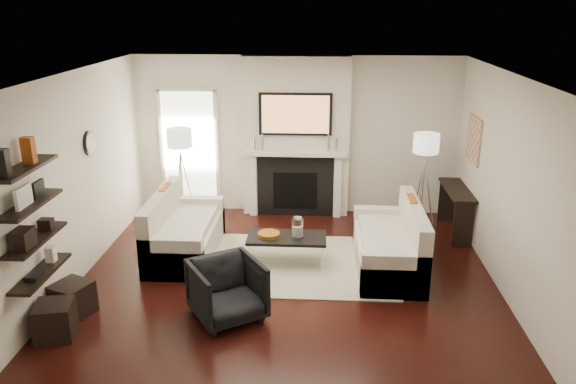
# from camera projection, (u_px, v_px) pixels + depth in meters

# --- Properties ---
(room_envelope) EXTENTS (6.00, 6.00, 6.00)m
(room_envelope) POSITION_uv_depth(u_px,v_px,m) (285.00, 192.00, 6.74)
(room_envelope) COLOR black
(room_envelope) RESTS_ON ground
(chimney_breast) EXTENTS (1.80, 0.25, 2.70)m
(chimney_breast) POSITION_uv_depth(u_px,v_px,m) (296.00, 138.00, 9.46)
(chimney_breast) COLOR silver
(chimney_breast) RESTS_ON floor
(fireplace_surround) EXTENTS (1.30, 0.02, 1.04)m
(fireplace_surround) POSITION_uv_depth(u_px,v_px,m) (295.00, 187.00, 9.60)
(fireplace_surround) COLOR black
(fireplace_surround) RESTS_ON floor
(firebox) EXTENTS (0.75, 0.02, 0.65)m
(firebox) POSITION_uv_depth(u_px,v_px,m) (295.00, 191.00, 9.61)
(firebox) COLOR black
(firebox) RESTS_ON floor
(mantel_pilaster_l) EXTENTS (0.12, 0.08, 1.10)m
(mantel_pilaster_l) POSITION_uv_depth(u_px,v_px,m) (253.00, 185.00, 9.60)
(mantel_pilaster_l) COLOR white
(mantel_pilaster_l) RESTS_ON floor
(mantel_pilaster_r) EXTENTS (0.12, 0.08, 1.10)m
(mantel_pilaster_r) POSITION_uv_depth(u_px,v_px,m) (337.00, 186.00, 9.52)
(mantel_pilaster_r) COLOR white
(mantel_pilaster_r) RESTS_ON floor
(mantel_shelf) EXTENTS (1.70, 0.18, 0.07)m
(mantel_shelf) POSITION_uv_depth(u_px,v_px,m) (295.00, 154.00, 9.36)
(mantel_shelf) COLOR white
(mantel_shelf) RESTS_ON chimney_breast
(tv_body) EXTENTS (1.20, 0.06, 0.70)m
(tv_body) POSITION_uv_depth(u_px,v_px,m) (295.00, 114.00, 9.17)
(tv_body) COLOR black
(tv_body) RESTS_ON chimney_breast
(tv_screen) EXTENTS (1.10, 0.00, 0.62)m
(tv_screen) POSITION_uv_depth(u_px,v_px,m) (295.00, 115.00, 9.14)
(tv_screen) COLOR #BF723F
(tv_screen) RESTS_ON tv_body
(candlestick_l_tall) EXTENTS (0.04, 0.04, 0.30)m
(candlestick_l_tall) POSITION_uv_depth(u_px,v_px,m) (262.00, 142.00, 9.34)
(candlestick_l_tall) COLOR silver
(candlestick_l_tall) RESTS_ON mantel_shelf
(candlestick_l_short) EXTENTS (0.04, 0.04, 0.24)m
(candlestick_l_short) POSITION_uv_depth(u_px,v_px,m) (255.00, 144.00, 9.35)
(candlestick_l_short) COLOR silver
(candlestick_l_short) RESTS_ON mantel_shelf
(candlestick_r_tall) EXTENTS (0.04, 0.04, 0.30)m
(candlestick_r_tall) POSITION_uv_depth(u_px,v_px,m) (328.00, 143.00, 9.28)
(candlestick_r_tall) COLOR silver
(candlestick_r_tall) RESTS_ON mantel_shelf
(candlestick_r_short) EXTENTS (0.04, 0.04, 0.24)m
(candlestick_r_short) POSITION_uv_depth(u_px,v_px,m) (336.00, 145.00, 9.28)
(candlestick_r_short) COLOR silver
(candlestick_r_short) RESTS_ON mantel_shelf
(hallway_panel) EXTENTS (0.90, 0.02, 2.10)m
(hallway_panel) POSITION_uv_depth(u_px,v_px,m) (190.00, 152.00, 9.76)
(hallway_panel) COLOR white
(hallway_panel) RESTS_ON floor
(door_trim_l) EXTENTS (0.06, 0.06, 2.16)m
(door_trim_l) POSITION_uv_depth(u_px,v_px,m) (162.00, 152.00, 9.76)
(door_trim_l) COLOR white
(door_trim_l) RESTS_ON floor
(door_trim_r) EXTENTS (0.06, 0.06, 2.16)m
(door_trim_r) POSITION_uv_depth(u_px,v_px,m) (217.00, 152.00, 9.71)
(door_trim_r) COLOR white
(door_trim_r) RESTS_ON floor
(door_trim_top) EXTENTS (1.02, 0.06, 0.06)m
(door_trim_top) POSITION_uv_depth(u_px,v_px,m) (186.00, 89.00, 9.39)
(door_trim_top) COLOR white
(door_trim_top) RESTS_ON wall_back
(rug) EXTENTS (2.60, 2.00, 0.01)m
(rug) POSITION_uv_depth(u_px,v_px,m) (301.00, 264.00, 7.93)
(rug) COLOR #B5AF94
(rug) RESTS_ON floor
(loveseat_left_base) EXTENTS (0.85, 1.80, 0.42)m
(loveseat_left_base) POSITION_uv_depth(u_px,v_px,m) (186.00, 240.00, 8.20)
(loveseat_left_base) COLOR beige
(loveseat_left_base) RESTS_ON floor
(loveseat_left_back) EXTENTS (0.18, 1.80, 0.80)m
(loveseat_left_back) POSITION_uv_depth(u_px,v_px,m) (162.00, 220.00, 8.12)
(loveseat_left_back) COLOR beige
(loveseat_left_back) RESTS_ON floor
(loveseat_left_arm_n) EXTENTS (0.85, 0.18, 0.60)m
(loveseat_left_arm_n) POSITION_uv_depth(u_px,v_px,m) (171.00, 259.00, 7.41)
(loveseat_left_arm_n) COLOR beige
(loveseat_left_arm_n) RESTS_ON floor
(loveseat_left_arm_s) EXTENTS (0.85, 0.18, 0.60)m
(loveseat_left_arm_s) POSITION_uv_depth(u_px,v_px,m) (197.00, 215.00, 8.94)
(loveseat_left_arm_s) COLOR beige
(loveseat_left_arm_s) RESTS_ON floor
(loveseat_left_cushion) EXTENTS (0.63, 1.44, 0.10)m
(loveseat_left_cushion) POSITION_uv_depth(u_px,v_px,m) (188.00, 224.00, 8.12)
(loveseat_left_cushion) COLOR beige
(loveseat_left_cushion) RESTS_ON loveseat_left_base
(pillow_left_orange) EXTENTS (0.10, 0.42, 0.42)m
(pillow_left_orange) POSITION_uv_depth(u_px,v_px,m) (166.00, 200.00, 8.34)
(pillow_left_orange) COLOR #A94A14
(pillow_left_orange) RESTS_ON loveseat_left_cushion
(pillow_left_charcoal) EXTENTS (0.10, 0.40, 0.40)m
(pillow_left_charcoal) POSITION_uv_depth(u_px,v_px,m) (155.00, 215.00, 7.78)
(pillow_left_charcoal) COLOR black
(pillow_left_charcoal) RESTS_ON loveseat_left_cushion
(loveseat_right_base) EXTENTS (0.85, 1.80, 0.42)m
(loveseat_right_base) POSITION_uv_depth(u_px,v_px,m) (387.00, 254.00, 7.75)
(loveseat_right_base) COLOR beige
(loveseat_right_base) RESTS_ON floor
(loveseat_right_back) EXTENTS (0.18, 1.80, 0.80)m
(loveseat_right_back) POSITION_uv_depth(u_px,v_px,m) (413.00, 234.00, 7.63)
(loveseat_right_back) COLOR beige
(loveseat_right_back) RESTS_ON floor
(loveseat_right_arm_n) EXTENTS (0.85, 0.18, 0.60)m
(loveseat_right_arm_n) POSITION_uv_depth(u_px,v_px,m) (395.00, 276.00, 6.96)
(loveseat_right_arm_n) COLOR beige
(loveseat_right_arm_n) RESTS_ON floor
(loveseat_right_arm_s) EXTENTS (0.85, 0.18, 0.60)m
(loveseat_right_arm_s) POSITION_uv_depth(u_px,v_px,m) (382.00, 226.00, 8.49)
(loveseat_right_arm_s) COLOR beige
(loveseat_right_arm_s) RESTS_ON floor
(loveseat_right_cushion) EXTENTS (0.63, 1.44, 0.10)m
(loveseat_right_cushion) POSITION_uv_depth(u_px,v_px,m) (385.00, 237.00, 7.67)
(loveseat_right_cushion) COLOR beige
(loveseat_right_cushion) RESTS_ON loveseat_right_base
(pillow_right_orange) EXTENTS (0.10, 0.42, 0.42)m
(pillow_right_orange) POSITION_uv_depth(u_px,v_px,m) (411.00, 212.00, 7.85)
(pillow_right_orange) COLOR #A94A14
(pillow_right_orange) RESTS_ON loveseat_right_cushion
(pillow_right_charcoal) EXTENTS (0.10, 0.40, 0.40)m
(pillow_right_charcoal) POSITION_uv_depth(u_px,v_px,m) (418.00, 229.00, 7.29)
(pillow_right_charcoal) COLOR black
(pillow_right_charcoal) RESTS_ON loveseat_right_cushion
(coffee_table) EXTENTS (1.10, 0.55, 0.04)m
(coffee_table) POSITION_uv_depth(u_px,v_px,m) (287.00, 238.00, 7.82)
(coffee_table) COLOR black
(coffee_table) RESTS_ON floor
(coffee_leg_nw) EXTENTS (0.02, 0.02, 0.38)m
(coffee_leg_nw) POSITION_uv_depth(u_px,v_px,m) (250.00, 257.00, 7.71)
(coffee_leg_nw) COLOR silver
(coffee_leg_nw) RESTS_ON floor
(coffee_leg_ne) EXTENTS (0.02, 0.02, 0.38)m
(coffee_leg_ne) POSITION_uv_depth(u_px,v_px,m) (322.00, 259.00, 7.66)
(coffee_leg_ne) COLOR silver
(coffee_leg_ne) RESTS_ON floor
(coffee_leg_sw) EXTENTS (0.02, 0.02, 0.38)m
(coffee_leg_sw) POSITION_uv_depth(u_px,v_px,m) (253.00, 244.00, 8.13)
(coffee_leg_sw) COLOR silver
(coffee_leg_sw) RESTS_ON floor
(coffee_leg_se) EXTENTS (0.02, 0.02, 0.38)m
(coffee_leg_se) POSITION_uv_depth(u_px,v_px,m) (322.00, 246.00, 8.07)
(coffee_leg_se) COLOR silver
(coffee_leg_se) RESTS_ON floor
(hurricane_glass) EXTENTS (0.16, 0.16, 0.28)m
(hurricane_glass) POSITION_uv_depth(u_px,v_px,m) (298.00, 227.00, 7.76)
(hurricane_glass) COLOR white
(hurricane_glass) RESTS_ON coffee_table
(hurricane_candle) EXTENTS (0.11, 0.11, 0.16)m
(hurricane_candle) POSITION_uv_depth(u_px,v_px,m) (298.00, 232.00, 7.78)
(hurricane_candle) COLOR white
(hurricane_candle) RESTS_ON coffee_table
(copper_bowl) EXTENTS (0.31, 0.31, 0.05)m
(copper_bowl) POSITION_uv_depth(u_px,v_px,m) (269.00, 234.00, 7.82)
(copper_bowl) COLOR #BD7D1F
(copper_bowl) RESTS_ON coffee_table
(armchair) EXTENTS (1.02, 1.00, 0.78)m
(armchair) POSITION_uv_depth(u_px,v_px,m) (227.00, 288.00, 6.48)
(armchair) COLOR black
(armchair) RESTS_ON floor
(lamp_left_post) EXTENTS (0.02, 0.02, 1.20)m
(lamp_left_post) POSITION_uv_depth(u_px,v_px,m) (183.00, 188.00, 9.28)
(lamp_left_post) COLOR silver
(lamp_left_post) RESTS_ON floor
(lamp_left_shade) EXTENTS (0.40, 0.40, 0.30)m
(lamp_left_shade) POSITION_uv_depth(u_px,v_px,m) (179.00, 138.00, 9.00)
(lamp_left_shade) COLOR white
(lamp_left_shade) RESTS_ON lamp_left_post
(lamp_left_leg_a) EXTENTS (0.25, 0.02, 1.23)m
(lamp_left_leg_a) POSITION_uv_depth(u_px,v_px,m) (189.00, 188.00, 9.27)
(lamp_left_leg_a) COLOR silver
(lamp_left_leg_a) RESTS_ON floor
(lamp_left_leg_b) EXTENTS (0.14, 0.22, 1.23)m
(lamp_left_leg_b) POSITION_uv_depth(u_px,v_px,m) (181.00, 186.00, 9.37)
(lamp_left_leg_b) COLOR silver
(lamp_left_leg_b) RESTS_ON floor
(lamp_left_leg_c) EXTENTS (0.14, 0.22, 1.23)m
(lamp_left_leg_c) POSITION_uv_depth(u_px,v_px,m) (178.00, 190.00, 9.19)
(lamp_left_leg_c) COLOR silver
(lamp_left_leg_c) RESTS_ON floor
(lamp_right_post) EXTENTS (0.02, 0.02, 1.20)m
(lamp_right_post) POSITION_uv_depth(u_px,v_px,m) (422.00, 195.00, 8.94)
(lamp_right_post) COLOR silver
(lamp_right_post) RESTS_ON floor
(lamp_right_shade) EXTENTS (0.40, 0.40, 0.30)m
(lamp_right_shade) POSITION_uv_depth(u_px,v_px,m) (426.00, 143.00, 8.66)
(lamp_right_shade) COLOR white
(lamp_right_shade) RESTS_ON lamp_right_post
(lamp_right_leg_a) EXTENTS (0.25, 0.02, 1.23)m
(lamp_right_leg_a) POSITION_uv_depth(u_px,v_px,m) (429.00, 195.00, 8.93)
(lamp_right_leg_a) COLOR silver
(lamp_right_leg_a) RESTS_ON floor
(lamp_right_leg_b) EXTENTS (0.14, 0.22, 1.23)m
(lamp_right_leg_b) POSITION_uv_depth(u_px,v_px,m) (418.00, 193.00, 9.03)
(lamp_right_leg_b) COLOR silver
(lamp_right_leg_b) RESTS_ON floor
(lamp_right_leg_c) EXTENTS (0.14, 0.22, 1.23)m
(lamp_right_leg_c) POSITION_uv_depth(u_px,v_px,m) (420.00, 197.00, 8.85)
(lamp_right_leg_c) COLOR silver
(lamp_right_leg_c) RESTS_ON floor
(console_top) EXTENTS (0.35, 1.20, 0.04)m
(console_top) POSITION_uv_depth(u_px,v_px,m) (457.00, 190.00, 8.77)
(console_top) COLOR black
(console_top) RESTS_ON floor
(console_leg_n) EXTENTS (0.30, 0.04, 0.71)m
(console_leg_n) POSITION_uv_depth(u_px,v_px,m) (463.00, 225.00, 8.37)
(console_leg_n) COLOR black
(console_leg_n) RESTS_ON floor
(console_leg_s) EXTENTS (0.30, 0.04, 0.71)m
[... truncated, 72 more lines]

